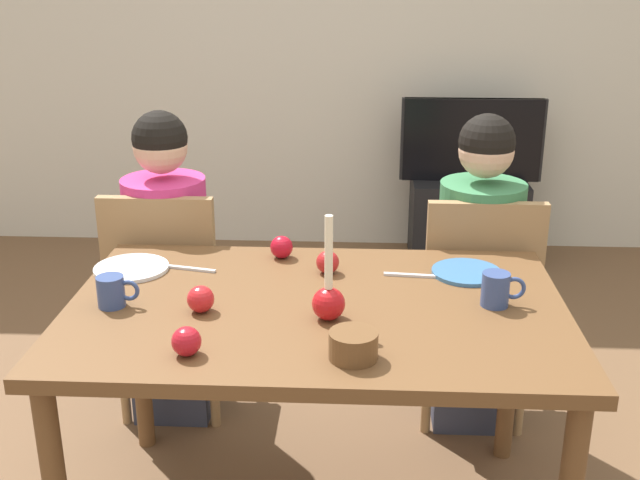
% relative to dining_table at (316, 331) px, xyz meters
% --- Properties ---
extents(back_wall, '(6.40, 0.10, 2.60)m').
position_rel_dining_table_xyz_m(back_wall, '(0.00, 2.60, 0.63)').
color(back_wall, beige).
rests_on(back_wall, ground).
extents(dining_table, '(1.40, 0.90, 0.75)m').
position_rel_dining_table_xyz_m(dining_table, '(0.00, 0.00, 0.00)').
color(dining_table, brown).
rests_on(dining_table, ground).
extents(chair_left, '(0.40, 0.40, 0.90)m').
position_rel_dining_table_xyz_m(chair_left, '(-0.58, 0.61, -0.15)').
color(chair_left, '#99754C').
rests_on(chair_left, ground).
extents(chair_right, '(0.40, 0.40, 0.90)m').
position_rel_dining_table_xyz_m(chair_right, '(0.55, 0.61, -0.15)').
color(chair_right, '#99754C').
rests_on(chair_right, ground).
extents(person_left_child, '(0.30, 0.30, 1.17)m').
position_rel_dining_table_xyz_m(person_left_child, '(-0.58, 0.64, -0.10)').
color(person_left_child, '#33384C').
rests_on(person_left_child, ground).
extents(person_right_child, '(0.30, 0.30, 1.17)m').
position_rel_dining_table_xyz_m(person_right_child, '(0.55, 0.64, -0.10)').
color(person_right_child, '#33384C').
rests_on(person_right_child, ground).
extents(tv_stand, '(0.64, 0.40, 0.48)m').
position_rel_dining_table_xyz_m(tv_stand, '(0.74, 2.30, -0.43)').
color(tv_stand, black).
rests_on(tv_stand, ground).
extents(tv, '(0.79, 0.05, 0.46)m').
position_rel_dining_table_xyz_m(tv, '(0.74, 2.30, 0.04)').
color(tv, black).
rests_on(tv, tv_stand).
extents(candle_centerpiece, '(0.09, 0.09, 0.29)m').
position_rel_dining_table_xyz_m(candle_centerpiece, '(0.04, -0.09, 0.15)').
color(candle_centerpiece, red).
rests_on(candle_centerpiece, dining_table).
extents(plate_left, '(0.23, 0.23, 0.01)m').
position_rel_dining_table_xyz_m(plate_left, '(-0.59, 0.23, 0.09)').
color(plate_left, silver).
rests_on(plate_left, dining_table).
extents(plate_right, '(0.21, 0.21, 0.01)m').
position_rel_dining_table_xyz_m(plate_right, '(0.45, 0.25, 0.09)').
color(plate_right, teal).
rests_on(plate_right, dining_table).
extents(mug_left, '(0.12, 0.08, 0.09)m').
position_rel_dining_table_xyz_m(mug_left, '(-0.57, -0.04, 0.13)').
color(mug_left, '#33477F').
rests_on(mug_left, dining_table).
extents(mug_right, '(0.12, 0.08, 0.10)m').
position_rel_dining_table_xyz_m(mug_right, '(0.50, 0.02, 0.13)').
color(mug_right, '#33477F').
rests_on(mug_right, dining_table).
extents(fork_left, '(0.18, 0.05, 0.01)m').
position_rel_dining_table_xyz_m(fork_left, '(-0.41, 0.24, 0.09)').
color(fork_left, silver).
rests_on(fork_left, dining_table).
extents(fork_right, '(0.18, 0.03, 0.01)m').
position_rel_dining_table_xyz_m(fork_right, '(0.28, 0.22, 0.09)').
color(fork_right, silver).
rests_on(fork_right, dining_table).
extents(bowl_walnuts, '(0.12, 0.12, 0.07)m').
position_rel_dining_table_xyz_m(bowl_walnuts, '(0.11, -0.30, 0.12)').
color(bowl_walnuts, brown).
rests_on(bowl_walnuts, dining_table).
extents(apple_near_candle, '(0.07, 0.07, 0.07)m').
position_rel_dining_table_xyz_m(apple_near_candle, '(-0.30, -0.31, 0.12)').
color(apple_near_candle, '#B11522').
rests_on(apple_near_candle, dining_table).
extents(apple_by_left_plate, '(0.07, 0.07, 0.07)m').
position_rel_dining_table_xyz_m(apple_by_left_plate, '(0.02, 0.23, 0.12)').
color(apple_by_left_plate, '#AC1D1F').
rests_on(apple_by_left_plate, dining_table).
extents(apple_by_right_mug, '(0.07, 0.07, 0.07)m').
position_rel_dining_table_xyz_m(apple_by_right_mug, '(-0.13, 0.35, 0.12)').
color(apple_by_right_mug, '#B41021').
rests_on(apple_by_right_mug, dining_table).
extents(apple_far_edge, '(0.08, 0.08, 0.08)m').
position_rel_dining_table_xyz_m(apple_far_edge, '(-0.31, -0.06, 0.12)').
color(apple_far_edge, red).
rests_on(apple_far_edge, dining_table).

